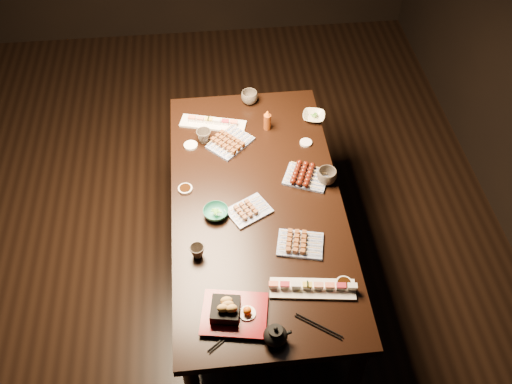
# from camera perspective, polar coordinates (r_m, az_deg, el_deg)

# --- Properties ---
(ground) EXTENTS (5.00, 5.00, 0.00)m
(ground) POSITION_cam_1_polar(r_m,az_deg,el_deg) (3.79, -5.14, -4.99)
(ground) COLOR black
(ground) RESTS_ON ground
(dining_table) EXTENTS (1.02, 1.86, 0.75)m
(dining_table) POSITION_cam_1_polar(r_m,az_deg,el_deg) (3.30, 0.09, -5.22)
(dining_table) COLOR black
(dining_table) RESTS_ON ground
(sushi_platter_near) EXTENTS (0.41, 0.16, 0.05)m
(sushi_platter_near) POSITION_cam_1_polar(r_m,az_deg,el_deg) (2.68, 5.70, -9.42)
(sushi_platter_near) COLOR white
(sushi_platter_near) RESTS_ON dining_table
(sushi_platter_far) EXTENTS (0.41, 0.21, 0.05)m
(sushi_platter_far) POSITION_cam_1_polar(r_m,az_deg,el_deg) (3.43, -4.34, 7.04)
(sushi_platter_far) COLOR white
(sushi_platter_far) RESTS_ON dining_table
(yakitori_plate_center) EXTENTS (0.26, 0.24, 0.05)m
(yakitori_plate_center) POSITION_cam_1_polar(r_m,az_deg,el_deg) (2.94, -0.71, -1.65)
(yakitori_plate_center) COLOR #828EB6
(yakitori_plate_center) RESTS_ON dining_table
(yakitori_plate_right) EXTENTS (0.25, 0.21, 0.06)m
(yakitori_plate_right) POSITION_cam_1_polar(r_m,az_deg,el_deg) (2.82, 4.46, -4.98)
(yakitori_plate_right) COLOR #828EB6
(yakitori_plate_right) RESTS_ON dining_table
(yakitori_plate_left) EXTENTS (0.30, 0.29, 0.06)m
(yakitori_plate_left) POSITION_cam_1_polar(r_m,az_deg,el_deg) (3.30, -2.60, 5.21)
(yakitori_plate_left) COLOR #828EB6
(yakitori_plate_left) RESTS_ON dining_table
(tsukune_plate) EXTENTS (0.28, 0.24, 0.06)m
(tsukune_plate) POSITION_cam_1_polar(r_m,az_deg,el_deg) (3.11, 5.05, 1.71)
(tsukune_plate) COLOR #828EB6
(tsukune_plate) RESTS_ON dining_table
(edamame_bowl_green) EXTENTS (0.16, 0.16, 0.04)m
(edamame_bowl_green) POSITION_cam_1_polar(r_m,az_deg,el_deg) (2.94, -4.04, -2.06)
(edamame_bowl_green) COLOR #287A65
(edamame_bowl_green) RESTS_ON dining_table
(edamame_bowl_cream) EXTENTS (0.16, 0.16, 0.03)m
(edamame_bowl_cream) POSITION_cam_1_polar(r_m,az_deg,el_deg) (3.49, 5.80, 7.51)
(edamame_bowl_cream) COLOR beige
(edamame_bowl_cream) RESTS_ON dining_table
(tempura_tray) EXTENTS (0.33, 0.28, 0.11)m
(tempura_tray) POSITION_cam_1_polar(r_m,az_deg,el_deg) (2.57, -2.20, -11.68)
(tempura_tray) COLOR black
(tempura_tray) RESTS_ON dining_table
(teacup_near_left) EXTENTS (0.09, 0.09, 0.07)m
(teacup_near_left) POSITION_cam_1_polar(r_m,az_deg,el_deg) (2.78, -5.89, -5.93)
(teacup_near_left) COLOR #4C433A
(teacup_near_left) RESTS_ON dining_table
(teacup_mid_right) EXTENTS (0.14, 0.14, 0.08)m
(teacup_mid_right) POSITION_cam_1_polar(r_m,az_deg,el_deg) (3.10, 7.09, 1.57)
(teacup_mid_right) COLOR #4C433A
(teacup_mid_right) RESTS_ON dining_table
(teacup_far_left) EXTENTS (0.10, 0.10, 0.08)m
(teacup_far_left) POSITION_cam_1_polar(r_m,az_deg,el_deg) (3.32, -5.23, 5.57)
(teacup_far_left) COLOR #4C433A
(teacup_far_left) RESTS_ON dining_table
(teacup_far_right) EXTENTS (0.11, 0.11, 0.08)m
(teacup_far_right) POSITION_cam_1_polar(r_m,az_deg,el_deg) (3.57, -0.66, 9.44)
(teacup_far_right) COLOR #4C433A
(teacup_far_right) RESTS_ON dining_table
(teapot) EXTENTS (0.13, 0.13, 0.11)m
(teapot) POSITION_cam_1_polar(r_m,az_deg,el_deg) (2.51, 1.96, -14.02)
(teapot) COLOR black
(teapot) RESTS_ON dining_table
(condiment_bottle) EXTENTS (0.05, 0.05, 0.14)m
(condiment_bottle) POSITION_cam_1_polar(r_m,az_deg,el_deg) (3.37, 1.14, 7.25)
(condiment_bottle) COLOR maroon
(condiment_bottle) RESTS_ON dining_table
(sauce_dish_west) EXTENTS (0.10, 0.10, 0.01)m
(sauce_dish_west) POSITION_cam_1_polar(r_m,az_deg,el_deg) (3.08, -7.09, 0.32)
(sauce_dish_west) COLOR white
(sauce_dish_west) RESTS_ON dining_table
(sauce_dish_east) EXTENTS (0.08, 0.08, 0.01)m
(sauce_dish_east) POSITION_cam_1_polar(r_m,az_deg,el_deg) (3.33, 5.01, 4.94)
(sauce_dish_east) COLOR white
(sauce_dish_east) RESTS_ON dining_table
(sauce_dish_se) EXTENTS (0.09, 0.09, 0.01)m
(sauce_dish_se) POSITION_cam_1_polar(r_m,az_deg,el_deg) (2.73, 8.78, -9.04)
(sauce_dish_se) COLOR white
(sauce_dish_se) RESTS_ON dining_table
(sauce_dish_nw) EXTENTS (0.09, 0.09, 0.01)m
(sauce_dish_nw) POSITION_cam_1_polar(r_m,az_deg,el_deg) (3.32, -6.55, 4.65)
(sauce_dish_nw) COLOR white
(sauce_dish_nw) RESTS_ON dining_table
(chopsticks_near) EXTENTS (0.19, 0.15, 0.01)m
(chopsticks_near) POSITION_cam_1_polar(r_m,az_deg,el_deg) (2.57, -2.84, -14.19)
(chopsticks_near) COLOR black
(chopsticks_near) RESTS_ON dining_table
(chopsticks_se) EXTENTS (0.20, 0.15, 0.01)m
(chopsticks_se) POSITION_cam_1_polar(r_m,az_deg,el_deg) (2.60, 6.27, -13.20)
(chopsticks_se) COLOR black
(chopsticks_se) RESTS_ON dining_table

